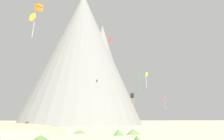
{
  "coord_description": "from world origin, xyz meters",
  "views": [
    {
      "loc": [
        -3.46,
        -24.28,
        3.08
      ],
      "look_at": [
        2.44,
        41.74,
        16.39
      ],
      "focal_mm": 37.73,
      "sensor_mm": 36.0,
      "label": 1
    }
  ],
  "objects_px": {
    "kite_red_high": "(110,41)",
    "kite_green_low": "(139,78)",
    "kite_yellow_mid": "(147,77)",
    "kite_black_low": "(132,98)",
    "kite_orange_high": "(39,8)",
    "bush_far_right": "(133,132)",
    "bush_low_patch": "(137,139)",
    "bush_near_right": "(80,132)",
    "kite_pink_low": "(165,99)",
    "bush_scatter_east": "(41,138)",
    "kite_gold_mid": "(33,18)",
    "rock_massif": "(83,62)",
    "bush_ridge_crest": "(118,132)"
  },
  "relations": [
    {
      "from": "bush_scatter_east",
      "to": "kite_gold_mid",
      "type": "xyz_separation_m",
      "value": [
        -5.51,
        13.19,
        22.53
      ]
    },
    {
      "from": "bush_low_patch",
      "to": "kite_gold_mid",
      "type": "relative_size",
      "value": 0.2
    },
    {
      "from": "bush_near_right",
      "to": "kite_yellow_mid",
      "type": "distance_m",
      "value": 28.35
    },
    {
      "from": "kite_orange_high",
      "to": "kite_yellow_mid",
      "type": "distance_m",
      "value": 33.75
    },
    {
      "from": "bush_scatter_east",
      "to": "bush_near_right",
      "type": "relative_size",
      "value": 0.97
    },
    {
      "from": "kite_black_low",
      "to": "bush_low_patch",
      "type": "bearing_deg",
      "value": 137.89
    },
    {
      "from": "kite_red_high",
      "to": "kite_green_low",
      "type": "bearing_deg",
      "value": 121.91
    },
    {
      "from": "bush_scatter_east",
      "to": "bush_ridge_crest",
      "type": "bearing_deg",
      "value": 37.49
    },
    {
      "from": "kite_gold_mid",
      "to": "kite_black_low",
      "type": "distance_m",
      "value": 34.73
    },
    {
      "from": "rock_massif",
      "to": "kite_orange_high",
      "type": "relative_size",
      "value": 30.41
    },
    {
      "from": "kite_orange_high",
      "to": "kite_black_low",
      "type": "bearing_deg",
      "value": -19.01
    },
    {
      "from": "bush_low_patch",
      "to": "kite_gold_mid",
      "type": "distance_m",
      "value": 32.53
    },
    {
      "from": "bush_low_patch",
      "to": "bush_far_right",
      "type": "relative_size",
      "value": 0.41
    },
    {
      "from": "bush_far_right",
      "to": "kite_yellow_mid",
      "type": "distance_m",
      "value": 26.24
    },
    {
      "from": "kite_black_low",
      "to": "kite_yellow_mid",
      "type": "bearing_deg",
      "value": -153.62
    },
    {
      "from": "kite_red_high",
      "to": "kite_gold_mid",
      "type": "bearing_deg",
      "value": 81.39
    },
    {
      "from": "bush_low_patch",
      "to": "kite_pink_low",
      "type": "relative_size",
      "value": 0.23
    },
    {
      "from": "kite_pink_low",
      "to": "kite_yellow_mid",
      "type": "bearing_deg",
      "value": 160.11
    },
    {
      "from": "bush_low_patch",
      "to": "kite_green_low",
      "type": "relative_size",
      "value": 0.3
    },
    {
      "from": "bush_ridge_crest",
      "to": "bush_near_right",
      "type": "height_order",
      "value": "bush_ridge_crest"
    },
    {
      "from": "kite_gold_mid",
      "to": "kite_yellow_mid",
      "type": "relative_size",
      "value": 1.2
    },
    {
      "from": "bush_far_right",
      "to": "bush_near_right",
      "type": "bearing_deg",
      "value": 159.62
    },
    {
      "from": "bush_near_right",
      "to": "kite_red_high",
      "type": "bearing_deg",
      "value": 72.87
    },
    {
      "from": "kite_gold_mid",
      "to": "kite_pink_low",
      "type": "distance_m",
      "value": 52.08
    },
    {
      "from": "bush_ridge_crest",
      "to": "kite_gold_mid",
      "type": "distance_m",
      "value": 28.35
    },
    {
      "from": "kite_orange_high",
      "to": "rock_massif",
      "type": "bearing_deg",
      "value": 33.94
    },
    {
      "from": "bush_low_patch",
      "to": "kite_pink_low",
      "type": "xyz_separation_m",
      "value": [
        19.43,
        48.58,
        8.79
      ]
    },
    {
      "from": "kite_green_low",
      "to": "kite_yellow_mid",
      "type": "bearing_deg",
      "value": 56.68
    },
    {
      "from": "kite_black_low",
      "to": "kite_orange_high",
      "type": "bearing_deg",
      "value": 83.61
    },
    {
      "from": "bush_far_right",
      "to": "bush_low_patch",
      "type": "bearing_deg",
      "value": -98.11
    },
    {
      "from": "bush_low_patch",
      "to": "bush_near_right",
      "type": "bearing_deg",
      "value": 116.32
    },
    {
      "from": "bush_ridge_crest",
      "to": "kite_green_low",
      "type": "height_order",
      "value": "kite_green_low"
    },
    {
      "from": "bush_low_patch",
      "to": "kite_yellow_mid",
      "type": "distance_m",
      "value": 37.52
    },
    {
      "from": "kite_gold_mid",
      "to": "kite_yellow_mid",
      "type": "distance_m",
      "value": 34.31
    },
    {
      "from": "kite_yellow_mid",
      "to": "kite_pink_low",
      "type": "bearing_deg",
      "value": 75.61
    },
    {
      "from": "kite_orange_high",
      "to": "bush_near_right",
      "type": "bearing_deg",
      "value": -78.93
    },
    {
      "from": "kite_orange_high",
      "to": "kite_green_low",
      "type": "bearing_deg",
      "value": -69.45
    },
    {
      "from": "kite_yellow_mid",
      "to": "kite_gold_mid",
      "type": "bearing_deg",
      "value": -127.6
    },
    {
      "from": "bush_low_patch",
      "to": "kite_green_low",
      "type": "height_order",
      "value": "kite_green_low"
    },
    {
      "from": "kite_yellow_mid",
      "to": "kite_pink_low",
      "type": "xyz_separation_m",
      "value": [
        9.8,
        15.08,
        -5.1
      ]
    },
    {
      "from": "kite_green_low",
      "to": "bush_low_patch",
      "type": "bearing_deg",
      "value": -119.8
    },
    {
      "from": "kite_gold_mid",
      "to": "kite_red_high",
      "type": "distance_m",
      "value": 32.58
    },
    {
      "from": "rock_massif",
      "to": "kite_yellow_mid",
      "type": "relative_size",
      "value": 13.65
    },
    {
      "from": "bush_low_patch",
      "to": "bush_scatter_east",
      "type": "bearing_deg",
      "value": 171.48
    },
    {
      "from": "bush_low_patch",
      "to": "kite_orange_high",
      "type": "xyz_separation_m",
      "value": [
        -18.93,
        23.44,
        28.8
      ]
    },
    {
      "from": "rock_massif",
      "to": "kite_black_low",
      "type": "height_order",
      "value": "rock_massif"
    },
    {
      "from": "kite_yellow_mid",
      "to": "kite_black_low",
      "type": "height_order",
      "value": "kite_yellow_mid"
    },
    {
      "from": "kite_gold_mid",
      "to": "kite_pink_low",
      "type": "xyz_separation_m",
      "value": [
        37.39,
        33.53,
        -13.78
      ]
    },
    {
      "from": "bush_scatter_east",
      "to": "rock_massif",
      "type": "xyz_separation_m",
      "value": [
        2.62,
        69.91,
        26.88
      ]
    },
    {
      "from": "rock_massif",
      "to": "kite_red_high",
      "type": "relative_size",
      "value": 11.56
    }
  ]
}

